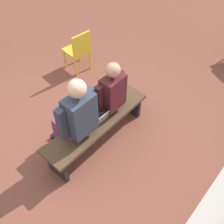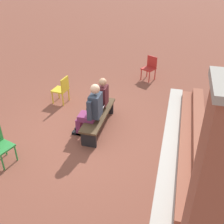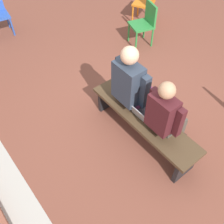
{
  "view_description": "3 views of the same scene",
  "coord_description": "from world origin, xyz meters",
  "px_view_note": "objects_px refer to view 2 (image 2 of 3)",
  "views": [
    {
      "loc": [
        1.41,
        1.97,
        3.3
      ],
      "look_at": [
        -0.24,
        0.53,
        0.95
      ],
      "focal_mm": 42.0,
      "sensor_mm": 36.0,
      "label": 1
    },
    {
      "loc": [
        5.15,
        1.97,
        3.98
      ],
      "look_at": [
        -0.31,
        0.53,
        0.55
      ],
      "focal_mm": 42.0,
      "sensor_mm": 36.0,
      "label": 2
    },
    {
      "loc": [
        -1.86,
        1.97,
        3.2
      ],
      "look_at": [
        -0.16,
        0.62,
        0.73
      ],
      "focal_mm": 42.0,
      "sensor_mm": 36.0,
      "label": 3
    }
  ],
  "objects_px": {
    "bench": "(99,117)",
    "person_student": "(99,99)",
    "laptop": "(99,112)",
    "plastic_chair_foreground": "(150,67)",
    "plastic_chair_far_left": "(62,88)",
    "person_adult": "(91,109)"
  },
  "relations": [
    {
      "from": "person_student",
      "to": "laptop",
      "type": "distance_m",
      "value": 0.38
    },
    {
      "from": "laptop",
      "to": "plastic_chair_far_left",
      "type": "bearing_deg",
      "value": -125.56
    },
    {
      "from": "laptop",
      "to": "plastic_chair_foreground",
      "type": "bearing_deg",
      "value": 166.58
    },
    {
      "from": "bench",
      "to": "laptop",
      "type": "relative_size",
      "value": 5.62
    },
    {
      "from": "person_adult",
      "to": "person_student",
      "type": "bearing_deg",
      "value": 179.37
    },
    {
      "from": "bench",
      "to": "person_student",
      "type": "distance_m",
      "value": 0.46
    },
    {
      "from": "bench",
      "to": "plastic_chair_far_left",
      "type": "relative_size",
      "value": 2.14
    },
    {
      "from": "person_student",
      "to": "plastic_chair_far_left",
      "type": "bearing_deg",
      "value": -118.05
    },
    {
      "from": "bench",
      "to": "person_student",
      "type": "relative_size",
      "value": 1.38
    },
    {
      "from": "person_student",
      "to": "person_adult",
      "type": "relative_size",
      "value": 0.92
    },
    {
      "from": "person_student",
      "to": "plastic_chair_far_left",
      "type": "height_order",
      "value": "person_student"
    },
    {
      "from": "plastic_chair_far_left",
      "to": "plastic_chair_foreground",
      "type": "bearing_deg",
      "value": 136.54
    },
    {
      "from": "bench",
      "to": "plastic_chair_foreground",
      "type": "height_order",
      "value": "plastic_chair_foreground"
    },
    {
      "from": "person_student",
      "to": "laptop",
      "type": "xyz_separation_m",
      "value": [
        0.31,
        0.08,
        -0.2
      ]
    },
    {
      "from": "plastic_chair_far_left",
      "to": "person_student",
      "type": "bearing_deg",
      "value": 61.95
    },
    {
      "from": "bench",
      "to": "laptop",
      "type": "height_order",
      "value": "laptop"
    },
    {
      "from": "bench",
      "to": "laptop",
      "type": "distance_m",
      "value": 0.15
    },
    {
      "from": "person_adult",
      "to": "laptop",
      "type": "bearing_deg",
      "value": 164.92
    },
    {
      "from": "laptop",
      "to": "person_adult",
      "type": "bearing_deg",
      "value": -15.08
    },
    {
      "from": "person_adult",
      "to": "plastic_chair_far_left",
      "type": "xyz_separation_m",
      "value": [
        -1.38,
        -1.41,
        -0.27
      ]
    },
    {
      "from": "plastic_chair_foreground",
      "to": "bench",
      "type": "bearing_deg",
      "value": -13.65
    },
    {
      "from": "person_student",
      "to": "person_adult",
      "type": "distance_m",
      "value": 0.63
    }
  ]
}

